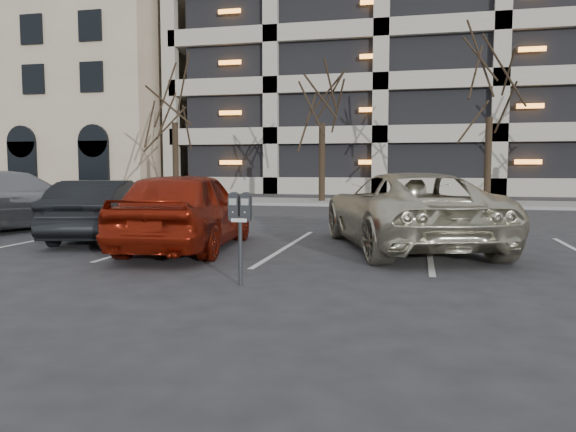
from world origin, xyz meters
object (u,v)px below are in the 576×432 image
tree_b (322,74)px  car_dark (103,210)px  car_silver (9,201)px  tree_a (174,74)px  tree_c (491,62)px  suv_silver (407,210)px  car_red (186,210)px  parking_meter (240,216)px

tree_b → car_dark: 14.61m
car_dark → car_silver: bearing=-30.4°
tree_a → car_dark: tree_a is taller
tree_c → suv_silver: size_ratio=1.37×
car_red → tree_c: bearing=-122.5°
parking_meter → car_silver: (-7.80, 5.04, -0.19)m
car_silver → suv_silver: bearing=-167.6°
tree_c → suv_silver: bearing=-102.9°
tree_c → car_dark: (-9.69, -13.46, -5.24)m
parking_meter → suv_silver: size_ratio=0.21×
suv_silver → car_silver: size_ratio=1.13×
car_red → car_silver: car_red is taller
tree_c → suv_silver: tree_c is taller
suv_silver → tree_b: bearing=-91.9°
tree_c → parking_meter: tree_c is taller
suv_silver → car_red: 4.37m
car_red → car_dark: size_ratio=1.14×
tree_a → car_silver: 13.50m
tree_b → tree_c: 7.00m
car_dark → suv_silver: bearing=168.3°
tree_c → suv_silver: 14.59m
tree_b → suv_silver: size_ratio=1.32×
tree_a → parking_meter: bearing=-63.2°
tree_a → suv_silver: (10.96, -13.30, -5.18)m
parking_meter → car_silver: bearing=146.8°
tree_b → parking_meter: (1.81, -17.46, -4.73)m
tree_a → tree_c: (14.00, 0.00, -0.03)m
tree_c → tree_a: bearing=180.0°
parking_meter → car_dark: bearing=138.0°
tree_c → suv_silver: (-3.04, -13.30, -5.15)m
tree_b → suv_silver: tree_b is taller
suv_silver → tree_c: bearing=-121.4°
car_silver → tree_b: bearing=-98.3°
tree_b → tree_c: tree_c is taller
tree_a → tree_b: 7.00m
tree_c → parking_meter: 18.88m
parking_meter → car_dark: 6.04m
tree_b → parking_meter: tree_b is taller
tree_a → parking_meter: size_ratio=6.57×
car_red → parking_meter: bearing=118.9°
tree_c → car_red: (-7.23, -14.53, -5.12)m
tree_a → tree_b: tree_a is taller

